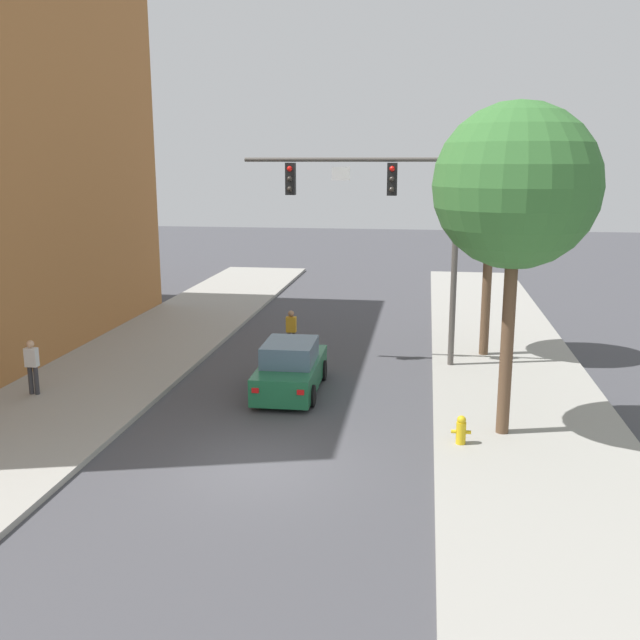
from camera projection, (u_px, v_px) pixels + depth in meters
ground_plane at (260, 465)px, 16.63m from camera, size 120.00×120.00×0.00m
sidewalk_left at (1, 446)px, 17.55m from camera, size 5.00×60.00×0.15m
sidewalk_right at (550, 480)px, 15.68m from camera, size 5.00×60.00×0.15m
traffic_signal_mast at (394, 209)px, 23.47m from camera, size 7.11×0.38×7.50m
car_lead_green at (291, 369)px, 21.77m from camera, size 1.88×4.26×1.60m
pedestrian_sidewalk_left_walker at (32, 364)px, 21.03m from camera, size 0.36×0.22×1.64m
pedestrian_crossing_road at (291, 330)px, 25.94m from camera, size 0.36×0.22×1.64m
fire_hydrant at (461, 430)px, 17.41m from camera, size 0.48×0.24×0.72m
street_tree_nearest at (516, 187)px, 16.90m from camera, size 3.95×3.95×8.15m
street_tree_second at (492, 192)px, 24.39m from camera, size 3.61×3.61×7.57m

